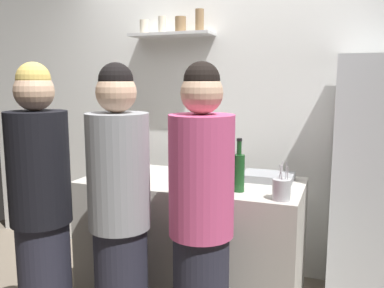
# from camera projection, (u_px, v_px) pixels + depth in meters

# --- Properties ---
(back_wall_assembly) EXTENTS (4.80, 0.32, 2.60)m
(back_wall_assembly) POSITION_uv_depth(u_px,v_px,m) (219.00, 116.00, 3.45)
(back_wall_assembly) COLOR white
(back_wall_assembly) RESTS_ON ground
(refrigerator) EXTENTS (0.59, 0.62, 1.76)m
(refrigerator) POSITION_uv_depth(u_px,v_px,m) (378.00, 189.00, 2.72)
(refrigerator) COLOR silver
(refrigerator) RESTS_ON ground
(counter) EXTENTS (1.50, 0.71, 0.92)m
(counter) POSITION_uv_depth(u_px,v_px,m) (192.00, 243.00, 2.87)
(counter) COLOR #B7B2A8
(counter) RESTS_ON ground
(baking_pan) EXTENTS (0.34, 0.24, 0.05)m
(baking_pan) POSITION_uv_depth(u_px,v_px,m) (268.00, 177.00, 2.78)
(baking_pan) COLOR gray
(baking_pan) RESTS_ON counter
(utensil_holder) EXTENTS (0.10, 0.10, 0.22)m
(utensil_holder) POSITION_uv_depth(u_px,v_px,m) (282.00, 189.00, 2.32)
(utensil_holder) COLOR #B2B2B7
(utensil_holder) RESTS_ON counter
(wine_bottle_green_glass) EXTENTS (0.07, 0.07, 0.33)m
(wine_bottle_green_glass) POSITION_uv_depth(u_px,v_px,m) (239.00, 171.00, 2.49)
(wine_bottle_green_glass) COLOR #19471E
(wine_bottle_green_glass) RESTS_ON counter
(wine_bottle_dark_glass) EXTENTS (0.08, 0.08, 0.32)m
(wine_bottle_dark_glass) POSITION_uv_depth(u_px,v_px,m) (190.00, 161.00, 2.79)
(wine_bottle_dark_glass) COLOR black
(wine_bottle_dark_glass) RESTS_ON counter
(water_bottle_plastic) EXTENTS (0.08, 0.08, 0.26)m
(water_bottle_plastic) POSITION_uv_depth(u_px,v_px,m) (225.00, 163.00, 2.78)
(water_bottle_plastic) COLOR silver
(water_bottle_plastic) RESTS_ON counter
(person_grey_hoodie) EXTENTS (0.34, 0.34, 1.69)m
(person_grey_hoodie) POSITION_uv_depth(u_px,v_px,m) (120.00, 220.00, 2.24)
(person_grey_hoodie) COLOR #262633
(person_grey_hoodie) RESTS_ON ground
(person_pink_top) EXTENTS (0.34, 0.34, 1.70)m
(person_pink_top) POSITION_uv_depth(u_px,v_px,m) (201.00, 226.00, 2.14)
(person_pink_top) COLOR #262633
(person_pink_top) RESTS_ON ground
(person_blonde) EXTENTS (0.34, 0.34, 1.70)m
(person_blonde) POSITION_uv_depth(u_px,v_px,m) (42.00, 215.00, 2.31)
(person_blonde) COLOR #262633
(person_blonde) RESTS_ON ground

